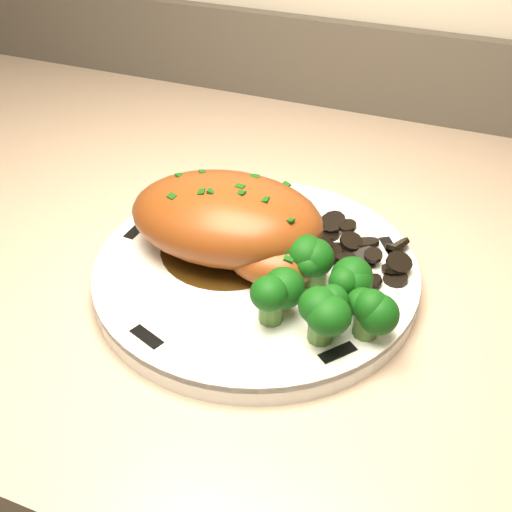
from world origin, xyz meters
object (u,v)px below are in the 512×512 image
at_px(counter, 204,461).
at_px(plate, 256,273).
at_px(broccoli_florets, 316,287).
at_px(chicken_breast, 232,222).

relative_size(counter, plate, 7.33).
height_order(counter, broccoli_florets, counter).
height_order(counter, plate, counter).
distance_m(counter, plate, 0.51).
relative_size(plate, broccoli_florets, 2.36).
relative_size(counter, broccoli_florets, 17.34).
bearing_deg(broccoli_florets, counter, 145.67).
relative_size(plate, chicken_breast, 1.52).
bearing_deg(counter, plate, -36.31).
bearing_deg(plate, chicken_breast, 161.20).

